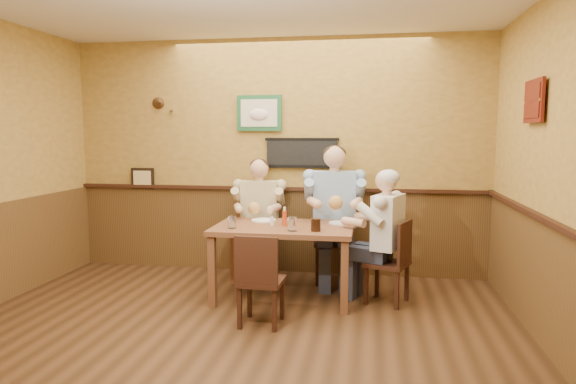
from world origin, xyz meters
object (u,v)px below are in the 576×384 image
object	(u,v)px
chair_back_left	(260,240)
diner_blue_polo	(334,221)
chair_back_right	(334,240)
cola_tumbler	(316,225)
hot_sauce_bottle	(285,218)
chair_right_end	(387,262)
diner_tan_shirt	(260,224)
dining_table	(284,234)
water_glass_mid	(292,224)
water_glass_left	(232,222)
salt_shaker	(272,221)
chair_near_side	(261,279)
pepper_shaker	(284,220)
diner_white_elder	(388,244)

from	to	relation	value
chair_back_left	diner_blue_polo	size ratio (longest dim) A/B	0.63
chair_back_right	cola_tumbler	bearing A→B (deg)	-103.23
cola_tumbler	hot_sauce_bottle	world-z (taller)	hot_sauce_bottle
chair_right_end	diner_tan_shirt	bearing A→B (deg)	-96.00
diner_tan_shirt	cola_tumbler	xyz separation A→B (m)	(0.77, -0.98, 0.19)
dining_table	water_glass_mid	xyz separation A→B (m)	(0.13, -0.27, 0.16)
chair_back_left	water_glass_left	distance (m)	1.03
dining_table	chair_right_end	distance (m)	1.07
chair_right_end	diner_tan_shirt	world-z (taller)	diner_tan_shirt
salt_shaker	chair_near_side	bearing A→B (deg)	-86.00
chair_back_left	pepper_shaker	distance (m)	0.87
cola_tumbler	salt_shaker	world-z (taller)	cola_tumbler
chair_back_right	diner_tan_shirt	size ratio (longest dim) A/B	0.78
chair_back_right	chair_near_side	xyz separation A→B (m)	(-0.53, -1.41, -0.07)
pepper_shaker	water_glass_mid	bearing A→B (deg)	-66.98
diner_blue_polo	hot_sauce_bottle	distance (m)	0.83
chair_back_left	cola_tumbler	size ratio (longest dim) A/B	7.11
diner_white_elder	water_glass_mid	world-z (taller)	diner_white_elder
dining_table	diner_blue_polo	world-z (taller)	diner_blue_polo
chair_right_end	salt_shaker	world-z (taller)	same
chair_near_side	hot_sauce_bottle	distance (m)	0.85
dining_table	pepper_shaker	world-z (taller)	pepper_shaker
cola_tumbler	pepper_shaker	distance (m)	0.47
chair_back_right	water_glass_left	distance (m)	1.32
chair_near_side	chair_back_right	bearing A→B (deg)	-108.00
chair_right_end	cola_tumbler	distance (m)	0.83
chair_back_left	salt_shaker	bearing A→B (deg)	-73.03
diner_tan_shirt	pepper_shaker	xyz separation A→B (m)	(0.40, -0.68, 0.17)
pepper_shaker	salt_shaker	bearing A→B (deg)	-149.74
dining_table	water_glass_mid	bearing A→B (deg)	-64.39
chair_near_side	pepper_shaker	xyz separation A→B (m)	(0.06, 0.83, 0.39)
pepper_shaker	chair_back_left	bearing A→B (deg)	120.92
water_glass_mid	salt_shaker	world-z (taller)	water_glass_mid
chair_back_right	water_glass_mid	size ratio (longest dim) A/B	7.26
hot_sauce_bottle	salt_shaker	xyz separation A→B (m)	(-0.13, 0.03, -0.05)
dining_table	diner_white_elder	world-z (taller)	diner_white_elder
water_glass_mid	cola_tumbler	world-z (taller)	water_glass_mid
dining_table	salt_shaker	bearing A→B (deg)	-176.54
chair_back_right	hot_sauce_bottle	bearing A→B (deg)	-129.80
dining_table	water_glass_left	distance (m)	0.55
chair_right_end	water_glass_left	world-z (taller)	water_glass_left
diner_white_elder	hot_sauce_bottle	size ratio (longest dim) A/B	6.75
dining_table	water_glass_left	xyz separation A→B (m)	(-0.48, -0.22, 0.15)
chair_back_left	pepper_shaker	xyz separation A→B (m)	(0.40, -0.68, 0.36)
diner_blue_polo	salt_shaker	bearing A→B (deg)	-138.09
chair_back_left	dining_table	bearing A→B (deg)	-65.06
chair_near_side	diner_blue_polo	world-z (taller)	diner_blue_polo
dining_table	cola_tumbler	xyz separation A→B (m)	(0.35, -0.25, 0.15)
chair_back_right	salt_shaker	world-z (taller)	chair_back_right
diner_white_elder	water_glass_left	bearing A→B (deg)	-60.86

